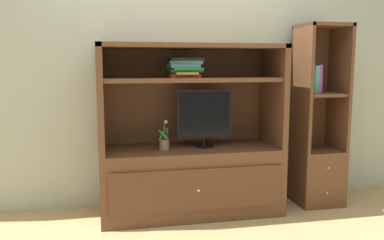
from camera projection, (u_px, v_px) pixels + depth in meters
ground_plane at (201, 229)px, 3.19m from camera, size 8.00×8.00×0.00m
painted_rear_wall at (183, 55)px, 3.72m from camera, size 6.00×0.10×2.80m
media_console at (191, 160)px, 3.52m from camera, size 1.57×0.62×1.48m
tv_monitor at (204, 116)px, 3.48m from camera, size 0.48×0.17×0.51m
potted_plant at (164, 143)px, 3.39m from camera, size 0.09×0.13×0.26m
magazine_stack at (184, 67)px, 3.39m from camera, size 0.30×0.37×0.16m
bookshelf_tall at (317, 144)px, 3.75m from camera, size 0.41×0.41×1.67m
upright_book_row at (312, 79)px, 3.64m from camera, size 0.12×0.17×0.27m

